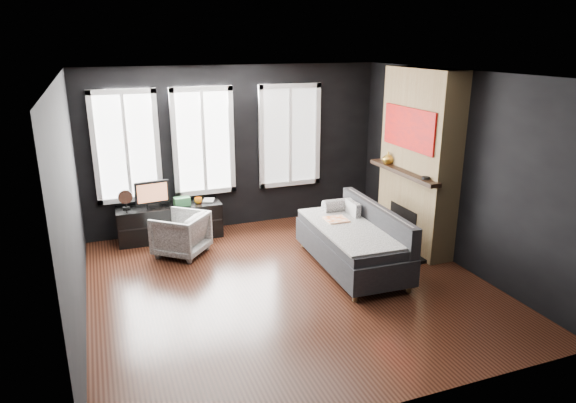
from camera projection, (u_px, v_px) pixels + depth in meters
name	position (u px, v px, depth m)	size (l,w,h in m)	color
floor	(289.00, 285.00, 6.75)	(5.00, 5.00, 0.00)	black
ceiling	(289.00, 74.00, 5.93)	(5.00, 5.00, 0.00)	white
wall_back	(236.00, 148.00, 8.57)	(5.00, 0.02, 2.70)	black
wall_left	(71.00, 209.00, 5.50)	(0.02, 5.00, 2.70)	black
wall_right	(456.00, 169.00, 7.18)	(0.02, 5.00, 2.70)	black
windows	(207.00, 86.00, 8.07)	(4.00, 0.16, 1.76)	white
fireplace	(419.00, 161.00, 7.65)	(0.70, 1.62, 2.70)	#93724C
sofa	(352.00, 238.00, 7.15)	(1.02, 2.04, 0.88)	#232326
stripe_pillow	(353.00, 213.00, 7.56)	(0.08, 0.36, 0.36)	gray
armchair	(181.00, 232.00, 7.62)	(0.68, 0.64, 0.70)	white
media_console	(170.00, 222.00, 8.26)	(1.63, 0.51, 0.56)	black
monitor	(152.00, 192.00, 8.00)	(0.54, 0.12, 0.48)	black
desk_fan	(125.00, 199.00, 7.95)	(0.22, 0.22, 0.31)	gray
mug	(198.00, 200.00, 8.24)	(0.12, 0.10, 0.12)	orange
book	(203.00, 194.00, 8.36)	(0.17, 0.02, 0.24)	#B8B190
storage_box	(182.00, 201.00, 8.14)	(0.25, 0.16, 0.13)	#2E693C
mantel_vase	(388.00, 158.00, 7.98)	(0.18, 0.19, 0.18)	#F0A741
mantel_clock	(426.00, 178.00, 7.11)	(0.11, 0.11, 0.04)	black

